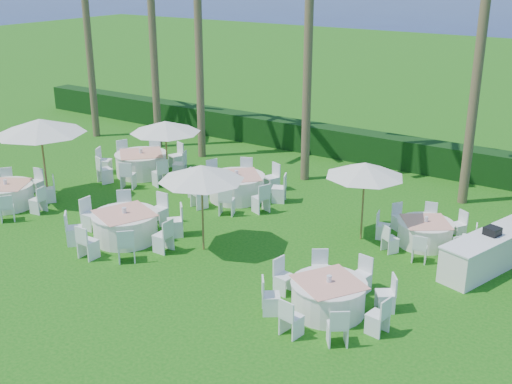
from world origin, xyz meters
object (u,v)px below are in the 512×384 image
umbrella_c (165,127)px  umbrella_d (365,170)px  umbrella_a (40,126)px  banquet_table_a (7,195)px  umbrella_b (201,173)px  banquet_table_e (237,186)px  banquet_table_c (328,296)px  banquet_table_d (142,163)px  buffet_table (499,246)px  banquet_table_b (125,226)px  banquet_table_f (425,232)px

umbrella_c → umbrella_d: umbrella_c is taller
umbrella_a → umbrella_c: size_ratio=1.19×
banquet_table_a → umbrella_a: umbrella_a is taller
banquet_table_a → umbrella_b: (7.61, 0.94, 1.91)m
banquet_table_e → umbrella_d: size_ratio=1.40×
umbrella_d → banquet_table_a: bearing=-159.6°
banquet_table_a → banquet_table_c: (12.19, -0.16, 0.00)m
banquet_table_d → umbrella_c: (1.53, -0.26, 1.72)m
banquet_table_c → banquet_table_e: (-6.17, 5.02, 0.04)m
umbrella_b → buffet_table: size_ratio=0.58×
banquet_table_d → umbrella_a: (-0.85, -3.80, 2.15)m
banquet_table_b → umbrella_c: 5.32m
banquet_table_d → umbrella_a: size_ratio=1.12×
umbrella_a → banquet_table_a: bearing=-118.0°
umbrella_b → umbrella_c: umbrella_b is taller
banquet_table_b → umbrella_c: umbrella_c is taller
banquet_table_c → umbrella_c: size_ratio=1.23×
buffet_table → umbrella_d: bearing=-172.0°
umbrella_d → banquet_table_d: bearing=174.9°
banquet_table_a → buffet_table: bearing=17.4°
banquet_table_a → buffet_table: buffet_table is taller
banquet_table_c → buffet_table: buffet_table is taller
banquet_table_d → banquet_table_e: 4.55m
banquet_table_d → umbrella_c: 2.32m
umbrella_d → banquet_table_b: bearing=-146.0°
banquet_table_b → buffet_table: size_ratio=0.77×
banquet_table_d → buffet_table: 13.42m
umbrella_a → umbrella_c: 4.29m
banquet_table_a → buffet_table: (14.89, 4.66, 0.12)m
banquet_table_a → umbrella_b: 7.90m
banquet_table_a → banquet_table_c: banquet_table_c is taller
banquet_table_c → umbrella_a: bearing=173.4°
umbrella_d → banquet_table_e: bearing=171.7°
banquet_table_f → buffet_table: (2.11, -0.13, 0.16)m
banquet_table_b → umbrella_b: size_ratio=1.33×
banquet_table_f → umbrella_c: bearing=-179.5°
umbrella_a → banquet_table_d: bearing=77.4°
banquet_table_c → umbrella_b: 5.08m
banquet_table_b → umbrella_b: 3.09m
banquet_table_c → umbrella_c: umbrella_c is taller
banquet_table_c → umbrella_a: (-11.57, 1.33, 2.20)m
umbrella_a → buffet_table: bearing=13.7°
banquet_table_f → umbrella_a: 12.88m
banquet_table_c → umbrella_d: 4.76m
banquet_table_d → umbrella_b: size_ratio=1.35×
banquet_table_b → banquet_table_c: size_ratio=1.07×
umbrella_b → buffet_table: umbrella_b is taller
banquet_table_b → banquet_table_c: bearing=-3.1°
banquet_table_b → banquet_table_e: bearing=80.7°
banquet_table_f → umbrella_c: umbrella_c is taller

